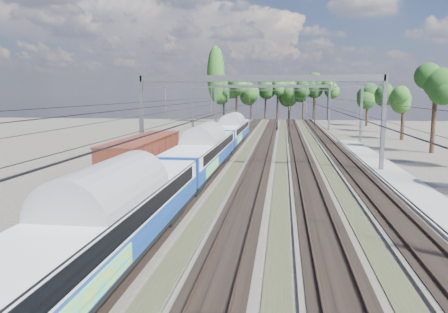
# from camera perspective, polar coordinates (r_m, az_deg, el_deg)

# --- Properties ---
(track_bed) EXTENTS (21.00, 130.00, 0.34)m
(track_bed) POSITION_cam_1_polar(r_m,az_deg,el_deg) (57.13, 5.26, 0.98)
(track_bed) COLOR #47423A
(track_bed) RESTS_ON ground
(platform) EXTENTS (3.00, 70.00, 0.30)m
(platform) POSITION_cam_1_polar(r_m,az_deg,el_deg) (33.84, 24.15, -4.70)
(platform) COLOR gray
(platform) RESTS_ON ground
(catenary) EXTENTS (25.65, 130.00, 9.00)m
(catenary) POSITION_cam_1_polar(r_m,az_deg,el_deg) (64.35, 5.93, 7.41)
(catenary) COLOR slate
(catenary) RESTS_ON ground
(tree_belt) EXTENTS (40.26, 99.48, 11.96)m
(tree_belt) POSITION_cam_1_polar(r_m,az_deg,el_deg) (104.49, 9.86, 8.60)
(tree_belt) COLOR black
(tree_belt) RESTS_ON ground
(poplar) EXTENTS (4.40, 4.40, 19.04)m
(poplar) POSITION_cam_1_polar(r_m,az_deg,el_deg) (111.00, -1.09, 10.64)
(poplar) COLOR black
(poplar) RESTS_ON ground
(emu_train) EXTENTS (3.06, 64.79, 4.48)m
(emu_train) POSITION_cam_1_polar(r_m,az_deg,el_deg) (38.21, -2.69, 1.23)
(emu_train) COLOR black
(emu_train) RESTS_ON ground
(freight_boxcar) EXTENTS (2.86, 13.79, 3.56)m
(freight_boxcar) POSITION_cam_1_polar(r_m,az_deg,el_deg) (36.58, -10.47, 0.04)
(freight_boxcar) COLOR black
(freight_boxcar) RESTS_ON ground
(worker) EXTENTS (0.58, 0.73, 1.77)m
(worker) POSITION_cam_1_polar(r_m,az_deg,el_deg) (84.79, 6.97, 3.86)
(worker) COLOR black
(worker) RESTS_ON ground
(signal_near) EXTENTS (0.39, 0.36, 5.50)m
(signal_near) POSITION_cam_1_polar(r_m,az_deg,el_deg) (62.69, 8.53, 4.67)
(signal_near) COLOR black
(signal_near) RESTS_ON ground
(signal_far) EXTENTS (0.37, 0.33, 5.86)m
(signal_far) POSITION_cam_1_polar(r_m,az_deg,el_deg) (97.29, 11.79, 5.98)
(signal_far) COLOR black
(signal_far) RESTS_ON ground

